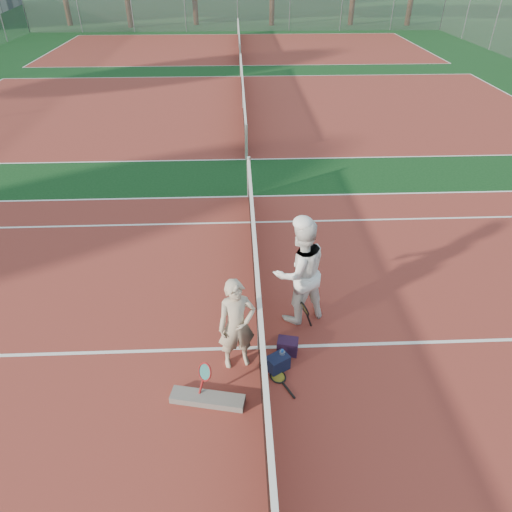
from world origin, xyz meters
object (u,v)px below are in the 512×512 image
Objects in this scene: player_a at (237,325)px; racket_spare at (278,376)px; water_bottle at (282,359)px; sports_bag_purple at (288,346)px; racket_red at (206,379)px; net_main at (259,325)px; player_b at (300,272)px; sports_bag_navy at (278,363)px; racket_black_held at (304,316)px.

player_a is 2.64× the size of racket_spare.
sports_bag_purple is at bearing 67.32° from water_bottle.
racket_red is at bearing -143.01° from player_a.
player_b is (0.71, 0.75, 0.47)m from net_main.
player_b reaches higher than player_a.
player_b reaches higher than water_bottle.
player_b reaches higher than sports_bag_navy.
player_a is 0.95m from water_bottle.
net_main reaches higher than sports_bag_purple.
net_main is 0.92m from racket_black_held.
player_b is 3.26× the size of racket_spare.
racket_black_held reaches higher than sports_bag_purple.
net_main is 33.16× the size of sports_bag_navy.
water_bottle reaches higher than racket_spare.
sports_bag_purple is (0.18, 0.34, 0.00)m from sports_bag_navy.
sports_bag_navy is (1.09, 0.41, -0.15)m from racket_red.
player_a is at bearing -139.46° from net_main.
player_b is (1.06, 1.05, 0.18)m from player_a.
racket_spare is 0.20m from sports_bag_navy.
player_a reaches higher than racket_red.
sports_bag_purple is (0.20, 0.51, 0.12)m from racket_spare.
player_b is 3.44× the size of racket_red.
sports_bag_purple is (0.80, 0.18, -0.66)m from player_a.
water_bottle is (0.69, -0.09, -0.64)m from player_a.
sports_bag_navy is (-0.52, -0.88, -0.16)m from racket_black_held.
sports_bag_purple is (1.27, 0.76, -0.15)m from racket_red.
sports_bag_purple is 1.08× the size of water_bottle.
racket_red is 1.26m from water_bottle.
player_b reaches higher than racket_red.
racket_red is at bearing -133.12° from net_main.
racket_red is 1.89× the size of water_bottle.
racket_red reaches higher than sports_bag_navy.
player_b is at bearing 69.95° from sports_bag_navy.
racket_black_held is 1.21m from racket_spare.
racket_spare is 1.85× the size of sports_bag_purple.
player_b is at bearing -0.43° from racket_red.
sports_bag_purple reaches higher than sports_bag_navy.
net_main is 0.63m from water_bottle.
player_a is 0.81× the size of player_b.
racket_spare is (0.61, -0.33, -0.78)m from player_a.
player_a is 1.44m from racket_black_held.
racket_red is at bearing -149.22° from sports_bag_purple.
net_main is at bearing 165.81° from sports_bag_purple.
sports_bag_purple is (-0.33, -0.54, -0.16)m from racket_black_held.
sports_bag_navy is at bearing -135.61° from water_bottle.
net_main is 6.93× the size of player_a.
racket_black_held is 0.96× the size of racket_spare.
sports_bag_purple reaches higher than racket_spare.
racket_red is 1.74× the size of sports_bag_purple.
net_main is at bearing 130.82° from water_bottle.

